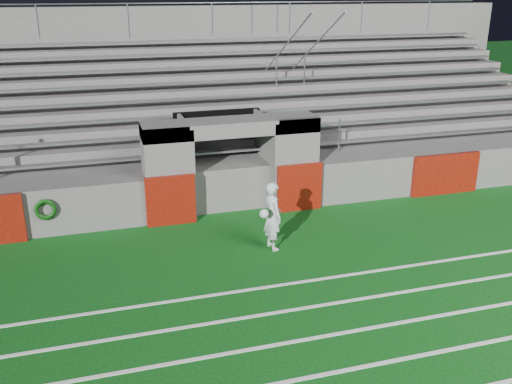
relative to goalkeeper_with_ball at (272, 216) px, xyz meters
name	(u,v)px	position (x,y,z in m)	size (l,w,h in m)	color
ground	(270,264)	(-0.31, -0.79, -0.85)	(90.00, 90.00, 0.00)	#0B4411
stadium_structure	(200,123)	(-0.31, 7.18, 0.65)	(26.00, 8.48, 5.42)	#575553
goalkeeper_with_ball	(272,216)	(0.00, 0.00, 0.00)	(0.67, 0.75, 1.68)	silver
hose_coil	(46,210)	(-5.20, 2.13, -0.08)	(0.53, 0.15, 0.58)	#0D400C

